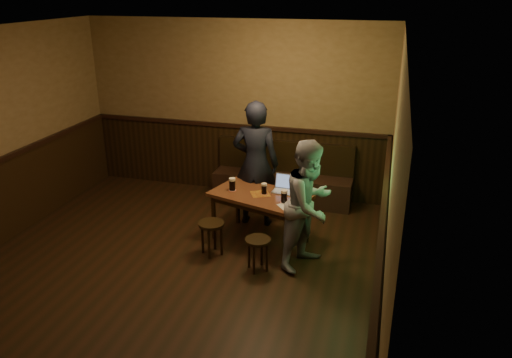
{
  "coord_description": "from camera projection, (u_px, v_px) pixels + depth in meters",
  "views": [
    {
      "loc": [
        2.42,
        -4.54,
        3.27
      ],
      "look_at": [
        0.83,
        1.23,
        0.93
      ],
      "focal_mm": 35.0,
      "sensor_mm": 36.0,
      "label": 1
    }
  ],
  "objects": [
    {
      "name": "pint_left",
      "position": [
        232.0,
        184.0,
        6.69
      ],
      "size": [
        0.11,
        0.11,
        0.18
      ],
      "color": "#A22914",
      "rests_on": "pub_table"
    },
    {
      "name": "pint_mid",
      "position": [
        264.0,
        189.0,
        6.58
      ],
      "size": [
        0.1,
        0.1,
        0.15
      ],
      "color": "#A22914",
      "rests_on": "pub_table"
    },
    {
      "name": "person_suit",
      "position": [
        256.0,
        164.0,
        7.04
      ],
      "size": [
        0.69,
        0.47,
        1.82
      ],
      "primitive_type": "imported",
      "rotation": [
        0.0,
        0.0,
        3.2
      ],
      "color": "black",
      "rests_on": "ground"
    },
    {
      "name": "stool_left",
      "position": [
        212.0,
        229.0,
        6.37
      ],
      "size": [
        0.35,
        0.35,
        0.45
      ],
      "rotation": [
        0.0,
        0.0,
        0.05
      ],
      "color": "black",
      "rests_on": "ground"
    },
    {
      "name": "menu",
      "position": [
        286.0,
        207.0,
        6.22
      ],
      "size": [
        0.25,
        0.27,
        0.0
      ],
      "primitive_type": "cube",
      "rotation": [
        0.0,
        0.0,
        -0.89
      ],
      "color": "silver",
      "rests_on": "pub_table"
    },
    {
      "name": "pub_table",
      "position": [
        260.0,
        200.0,
        6.64
      ],
      "size": [
        1.43,
        1.07,
        0.69
      ],
      "rotation": [
        0.0,
        0.0,
        -0.29
      ],
      "color": "#572D18",
      "rests_on": "ground"
    },
    {
      "name": "person_grey",
      "position": [
        310.0,
        205.0,
        5.98
      ],
      "size": [
        0.89,
        0.97,
        1.61
      ],
      "primitive_type": "imported",
      "rotation": [
        0.0,
        0.0,
        1.12
      ],
      "color": "gray",
      "rests_on": "ground"
    },
    {
      "name": "bench",
      "position": [
        283.0,
        182.0,
        8.01
      ],
      "size": [
        2.2,
        0.5,
        0.95
      ],
      "color": "black",
      "rests_on": "ground"
    },
    {
      "name": "room",
      "position": [
        161.0,
        181.0,
        5.63
      ],
      "size": [
        5.04,
        6.04,
        2.84
      ],
      "color": "black",
      "rests_on": "ground"
    },
    {
      "name": "pint_right",
      "position": [
        284.0,
        196.0,
        6.32
      ],
      "size": [
        0.11,
        0.11,
        0.17
      ],
      "color": "#A22914",
      "rests_on": "pub_table"
    },
    {
      "name": "laptop",
      "position": [
        285.0,
        187.0,
        6.68
      ],
      "size": [
        0.33,
        0.27,
        0.22
      ],
      "rotation": [
        0.0,
        0.0,
        -0.07
      ],
      "color": "silver",
      "rests_on": "pub_table"
    },
    {
      "name": "stool_right",
      "position": [
        258.0,
        245.0,
        6.02
      ],
      "size": [
        0.35,
        0.35,
        0.42
      ],
      "rotation": [
        0.0,
        0.0,
        -0.14
      ],
      "color": "black",
      "rests_on": "ground"
    }
  ]
}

